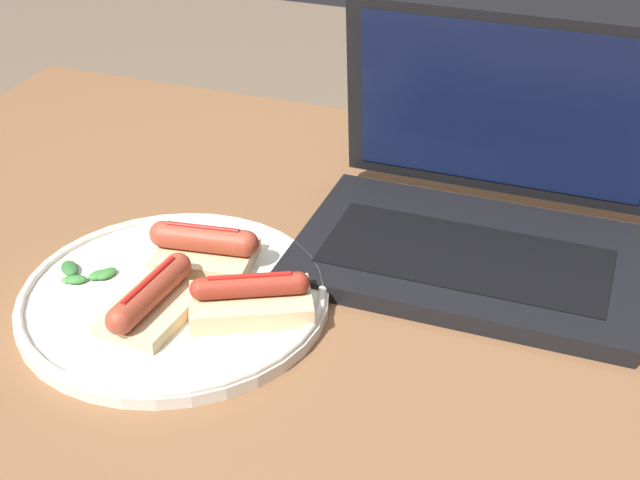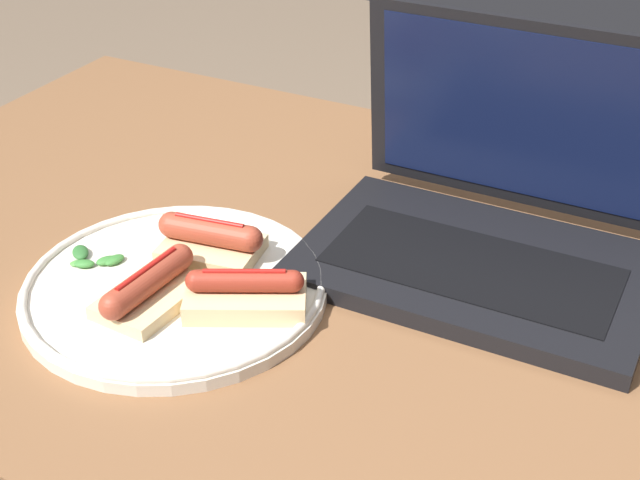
% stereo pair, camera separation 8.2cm
% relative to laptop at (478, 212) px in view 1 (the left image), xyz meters
% --- Properties ---
extents(desk, '(1.35, 0.74, 0.72)m').
position_rel_laptop_xyz_m(desk, '(-0.05, -0.08, -0.13)').
color(desk, brown).
rests_on(desk, ground_plane).
extents(laptop, '(0.34, 0.25, 0.23)m').
position_rel_laptop_xyz_m(laptop, '(0.00, 0.00, 0.00)').
color(laptop, black).
rests_on(laptop, desk).
extents(plate, '(0.29, 0.29, 0.02)m').
position_rel_laptop_xyz_m(plate, '(-0.24, -0.20, -0.03)').
color(plate, silver).
rests_on(plate, desk).
extents(sausage_toast_left, '(0.07, 0.12, 0.04)m').
position_rel_laptop_xyz_m(sausage_toast_left, '(-0.25, -0.23, -0.01)').
color(sausage_toast_left, '#D6B784').
rests_on(sausage_toast_left, plate).
extents(sausage_toast_middle, '(0.11, 0.08, 0.04)m').
position_rel_laptop_xyz_m(sausage_toast_middle, '(-0.24, -0.14, -0.01)').
color(sausage_toast_middle, '#D6B784').
rests_on(sausage_toast_middle, plate).
extents(sausage_toast_right, '(0.12, 0.10, 0.04)m').
position_rel_laptop_xyz_m(sausage_toast_right, '(-0.16, -0.20, -0.01)').
color(sausage_toast_right, '#D6B784').
rests_on(sausage_toast_right, plate).
extents(salad_pile, '(0.06, 0.04, 0.01)m').
position_rel_laptop_xyz_m(salad_pile, '(-0.34, -0.20, -0.03)').
color(salad_pile, '#2D662D').
rests_on(salad_pile, plate).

